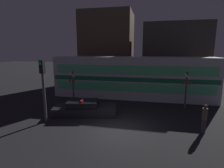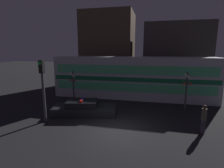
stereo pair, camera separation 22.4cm
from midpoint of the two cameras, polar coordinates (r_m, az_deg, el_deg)
name	(u,v)px [view 2 (the right image)]	position (r m, az deg, el deg)	size (l,w,h in m)	color
ground_plane	(116,132)	(11.53, 2.05, -15.31)	(120.00, 120.00, 0.00)	black
train	(132,77)	(19.10, 6.94, 2.18)	(16.88, 3.11, 4.41)	silver
police_car	(84,109)	(14.34, -8.61, -7.98)	(5.21, 2.84, 1.28)	black
pedestrian	(204,119)	(12.37, 28.19, -10.04)	(0.31, 0.31, 1.84)	#3F384C
crossing_signal_near	(186,89)	(16.37, 23.50, -1.54)	(0.68, 0.32, 3.31)	#4C4C51
crossing_signal_far	(73,85)	(17.83, -12.20, -0.28)	(0.68, 0.32, 3.08)	#4C4C51
traffic_light_corner	(43,84)	(13.10, -21.20, -0.13)	(0.30, 0.46, 4.44)	#4C4C51
building_left	(109,49)	(26.88, -0.81, 11.29)	(7.22, 6.26, 10.48)	brown
building_center	(174,56)	(26.26, 19.90, 8.59)	(8.34, 6.31, 8.59)	#47423D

